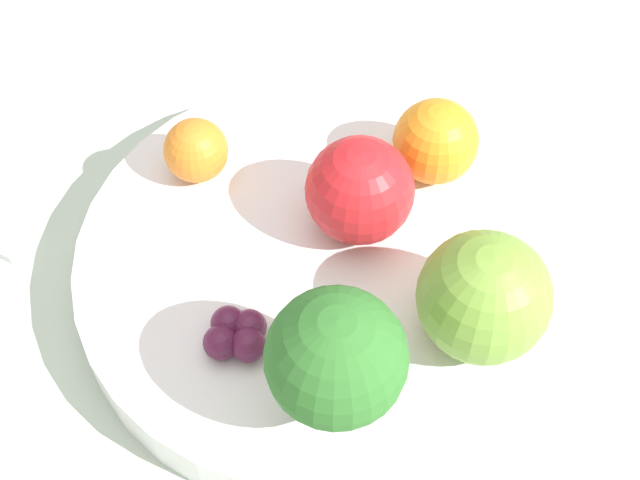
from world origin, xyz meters
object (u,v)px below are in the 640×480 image
Objects in this scene: orange_front at (434,141)px; orange_back at (196,150)px; apple_red at (484,297)px; apple_green at (354,185)px; grape_cluster at (237,334)px; broccoli at (336,360)px; bowl at (320,268)px.

orange_front reaches higher than orange_back.
apple_red reaches higher than apple_green.
orange_back is at bearing -117.83° from grape_cluster.
broccoli is 1.68× the size of orange_front.
broccoli is at bearing 27.35° from orange_front.
broccoli reaches higher than apple_green.
orange_front is (-0.14, -0.07, -0.02)m from broccoli.
apple_green reaches higher than orange_front.
bowl is at bearing 0.63° from orange_front.
broccoli reaches higher than grape_cluster.
grape_cluster is at bearing 5.68° from orange_front.
broccoli is 0.16m from orange_back.
orange_back is (0.04, -0.08, -0.01)m from apple_green.
apple_green reaches higher than grape_cluster.
orange_front is 1.31× the size of orange_back.
bowl is 7.81× the size of grape_cluster.
orange_front is (-0.06, 0.00, -0.00)m from apple_green.
apple_red is 0.09m from apple_green.
orange_back is 0.11m from grape_cluster.
broccoli is at bearing -11.72° from apple_red.
apple_red is at bearing 88.15° from apple_green.
broccoli is 2.21× the size of orange_back.
apple_green is at bearing -137.34° from broccoli.
bowl is at bearing 99.10° from orange_back.
grape_cluster is (0.09, 0.02, -0.02)m from apple_green.
orange_front is at bearing -174.32° from grape_cluster.
orange_back is at bearing -80.90° from bowl.
grape_cluster is (0.05, 0.10, -0.01)m from orange_back.
broccoli is 1.39× the size of apple_green.
orange_back is (0.04, -0.17, -0.01)m from apple_red.
orange_front is at bearing -124.21° from apple_red.
orange_front is 0.13m from orange_back.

